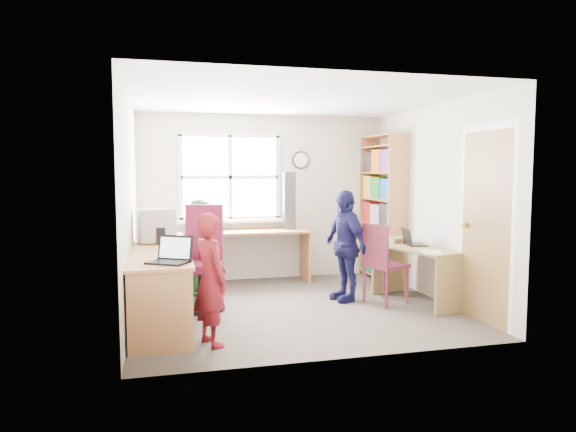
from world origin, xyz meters
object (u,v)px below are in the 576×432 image
object	(u,v)px
right_desk	(418,262)
crt_monitor	(156,226)
bookshelf	(383,211)
person_red	(211,279)
cd_tower	(289,201)
potted_plant	(216,220)
swivel_chair	(202,264)
laptop_left	(171,256)
laptop_right	(412,241)
l_desk	(179,279)
wooden_chair	(382,261)
person_navy	(345,245)
person_green	(202,246)

from	to	relation	value
right_desk	crt_monitor	xyz separation A→B (m)	(-3.06, 0.61, 0.46)
right_desk	bookshelf	world-z (taller)	bookshelf
crt_monitor	person_red	distance (m)	1.66
cd_tower	potted_plant	world-z (taller)	cd_tower
swivel_chair	laptop_left	size ratio (longest dim) A/B	2.65
swivel_chair	potted_plant	bearing A→B (deg)	94.28
laptop_left	laptop_right	world-z (taller)	laptop_left
swivel_chair	potted_plant	xyz separation A→B (m)	(0.29, 1.19, 0.40)
l_desk	laptop_right	bearing A→B (deg)	6.69
wooden_chair	person_navy	size ratio (longest dim) A/B	0.71
laptop_left	person_red	xyz separation A→B (m)	(0.34, -0.16, -0.20)
bookshelf	swivel_chair	size ratio (longest dim) A/B	1.76
bookshelf	potted_plant	xyz separation A→B (m)	(-2.39, 0.24, -0.09)
person_navy	crt_monitor	bearing A→B (deg)	-109.34
bookshelf	laptop_right	bearing A→B (deg)	-96.00
wooden_chair	laptop_left	world-z (taller)	laptop_left
swivel_chair	laptop_right	xyz separation A→B (m)	(2.56, -0.19, 0.21)
person_green	l_desk	bearing A→B (deg)	177.96
swivel_chair	laptop_right	world-z (taller)	swivel_chair
bookshelf	wooden_chair	bearing A→B (deg)	-114.51
l_desk	laptop_right	world-z (taller)	laptop_right
crt_monitor	laptop_right	xyz separation A→B (m)	(3.07, -0.43, -0.23)
person_red	wooden_chair	bearing A→B (deg)	-87.08
right_desk	person_green	xyz separation A→B (m)	(-2.50, 1.12, 0.12)
wooden_chair	laptop_right	world-z (taller)	wooden_chair
laptop_left	potted_plant	xyz separation A→B (m)	(0.65, 2.33, 0.11)
right_desk	wooden_chair	bearing A→B (deg)	162.91
bookshelf	cd_tower	xyz separation A→B (m)	(-1.34, 0.28, 0.16)
crt_monitor	wooden_chair	bearing A→B (deg)	-24.50
wooden_chair	person_red	xyz separation A→B (m)	(-2.11, -0.96, 0.08)
swivel_chair	wooden_chair	world-z (taller)	swivel_chair
swivel_chair	person_green	distance (m)	0.76
person_green	person_navy	bearing A→B (deg)	-103.13
l_desk	right_desk	xyz separation A→B (m)	(2.83, 0.15, 0.03)
swivel_chair	person_red	distance (m)	1.31
potted_plant	person_navy	xyz separation A→B (m)	(1.44, -1.25, -0.23)
bookshelf	potted_plant	distance (m)	2.40
bookshelf	swivel_chair	world-z (taller)	bookshelf
right_desk	laptop_left	distance (m)	3.04
cd_tower	laptop_left	bearing A→B (deg)	-128.98
laptop_left	cd_tower	distance (m)	2.94
bookshelf	person_navy	bearing A→B (deg)	-133.27
l_desk	crt_monitor	bearing A→B (deg)	107.05
cd_tower	person_red	size ratio (longest dim) A/B	0.68
l_desk	person_navy	distance (m)	2.08
cd_tower	potted_plant	bearing A→B (deg)	178.88
cd_tower	person_green	bearing A→B (deg)	-162.97
laptop_right	person_green	distance (m)	2.68
right_desk	person_red	xyz separation A→B (m)	(-2.58, -0.94, 0.12)
l_desk	wooden_chair	xyz separation A→B (m)	(2.37, 0.18, 0.07)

